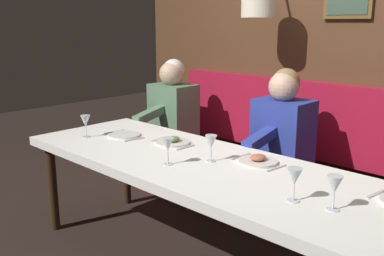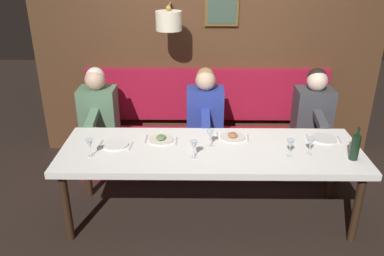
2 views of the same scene
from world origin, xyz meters
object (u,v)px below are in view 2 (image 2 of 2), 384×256
(wine_glass_3, at_px, (210,135))
(wine_glass_4, at_px, (194,146))
(diner_near, at_px, (205,106))
(wine_glass_1, at_px, (311,143))
(dining_table, at_px, (211,154))
(wine_glass_0, at_px, (290,144))
(wine_bottle, at_px, (355,147))
(diner_middle, at_px, (98,105))
(wine_glass_2, at_px, (90,144))
(diner_nearest, at_px, (314,106))

(wine_glass_3, relative_size, wine_glass_4, 1.00)
(diner_near, distance_m, wine_glass_1, 1.34)
(dining_table, xyz_separation_m, wine_glass_0, (-0.14, -0.68, 0.18))
(wine_glass_0, height_order, wine_bottle, wine_bottle)
(wine_glass_4, bearing_deg, wine_glass_3, -33.49)
(diner_near, distance_m, wine_glass_3, 0.84)
(dining_table, xyz_separation_m, wine_bottle, (-0.19, -1.22, 0.18))
(diner_middle, xyz_separation_m, wine_bottle, (-1.07, -2.44, 0.04))
(diner_near, bearing_deg, wine_glass_3, -178.04)
(diner_near, bearing_deg, dining_table, -177.70)
(wine_glass_4, bearing_deg, wine_glass_2, 88.99)
(wine_glass_0, relative_size, wine_glass_3, 1.00)
(wine_glass_1, xyz_separation_m, wine_glass_4, (-0.07, 1.01, 0.00))
(diner_nearest, distance_m, wine_glass_4, 1.68)
(diner_middle, height_order, wine_glass_3, diner_middle)
(wine_glass_3, bearing_deg, wine_glass_0, -105.08)
(wine_glass_1, bearing_deg, diner_middle, 64.61)
(diner_middle, distance_m, wine_glass_4, 1.51)
(wine_glass_4, bearing_deg, wine_glass_0, -87.55)
(diner_nearest, distance_m, wine_bottle, 1.07)
(dining_table, relative_size, wine_glass_3, 16.60)
(diner_near, xyz_separation_m, wine_glass_3, (-0.84, -0.03, 0.04))
(diner_nearest, relative_size, wine_glass_0, 4.82)
(diner_middle, height_order, wine_glass_0, diner_middle)
(dining_table, height_order, diner_nearest, diner_nearest)
(diner_middle, bearing_deg, diner_nearest, -90.00)
(wine_glass_1, bearing_deg, diner_nearest, -16.66)
(diner_nearest, distance_m, wine_glass_0, 1.13)
(wine_glass_4, height_order, wine_bottle, wine_bottle)
(wine_glass_0, height_order, wine_glass_3, same)
(wine_glass_3, bearing_deg, diner_nearest, -54.25)
(dining_table, xyz_separation_m, wine_glass_3, (0.04, 0.01, 0.18))
(diner_nearest, xyz_separation_m, diner_middle, (0.00, 2.38, 0.00))
(wine_glass_1, relative_size, wine_glass_3, 1.00)
(wine_glass_3, distance_m, wine_bottle, 1.25)
(diner_near, xyz_separation_m, wine_glass_0, (-1.02, -0.71, 0.04))
(diner_nearest, bearing_deg, wine_glass_2, 115.27)
(diner_near, bearing_deg, wine_glass_0, -145.07)
(wine_glass_2, bearing_deg, diner_near, -44.25)
(diner_near, relative_size, wine_glass_1, 4.82)
(diner_middle, bearing_deg, dining_table, -125.81)
(wine_glass_3, xyz_separation_m, wine_bottle, (-0.23, -1.23, -0.00))
(wine_glass_0, bearing_deg, wine_glass_4, 92.45)
(wine_glass_2, bearing_deg, diner_nearest, -64.73)
(diner_near, xyz_separation_m, wine_glass_4, (-1.06, 0.12, 0.04))
(dining_table, relative_size, wine_glass_4, 16.60)
(wine_glass_2, bearing_deg, wine_glass_3, -78.92)
(diner_near, xyz_separation_m, wine_glass_2, (-1.04, 1.02, 0.04))
(wine_bottle, bearing_deg, dining_table, 81.33)
(dining_table, distance_m, diner_middle, 1.51)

